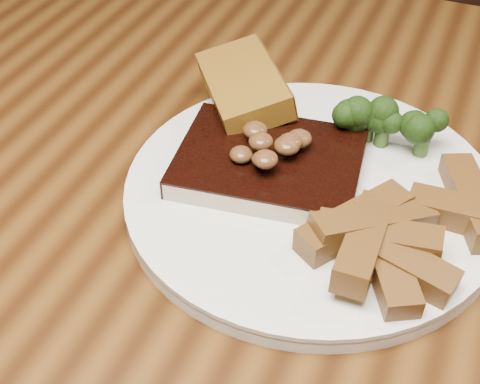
# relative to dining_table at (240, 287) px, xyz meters

# --- Properties ---
(dining_table) EXTENTS (1.60, 0.90, 0.75)m
(dining_table) POSITION_rel_dining_table_xyz_m (0.00, 0.00, 0.00)
(dining_table) COLOR #4F2F0F
(dining_table) RESTS_ON ground
(plate) EXTENTS (0.31, 0.31, 0.01)m
(plate) POSITION_rel_dining_table_xyz_m (0.05, 0.04, 0.10)
(plate) COLOR white
(plate) RESTS_ON dining_table
(steak) EXTENTS (0.16, 0.13, 0.02)m
(steak) POSITION_rel_dining_table_xyz_m (0.01, 0.04, 0.12)
(steak) COLOR black
(steak) RESTS_ON plate
(steak_bone) EXTENTS (0.13, 0.03, 0.02)m
(steak_bone) POSITION_rel_dining_table_xyz_m (0.01, -0.01, 0.11)
(steak_bone) COLOR #C1B395
(steak_bone) RESTS_ON plate
(mushroom_pile) EXTENTS (0.07, 0.07, 0.03)m
(mushroom_pile) POSITION_rel_dining_table_xyz_m (0.01, 0.04, 0.14)
(mushroom_pile) COLOR brown
(mushroom_pile) RESTS_ON steak
(garlic_bread) EXTENTS (0.12, 0.13, 0.02)m
(garlic_bread) POSITION_rel_dining_table_xyz_m (-0.04, 0.11, 0.12)
(garlic_bread) COLOR #95631B
(garlic_bread) RESTS_ON plate
(potato_wedges) EXTENTS (0.13, 0.13, 0.02)m
(potato_wedges) POSITION_rel_dining_table_xyz_m (0.12, 0.02, 0.12)
(potato_wedges) COLOR brown
(potato_wedges) RESTS_ON plate
(broccoli_cluster) EXTENTS (0.07, 0.07, 0.04)m
(broccoli_cluster) POSITION_rel_dining_table_xyz_m (0.09, 0.11, 0.12)
(broccoli_cluster) COLOR #1D380C
(broccoli_cluster) RESTS_ON plate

